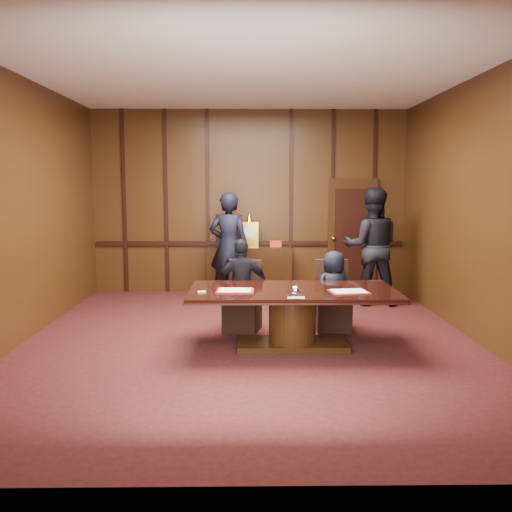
{
  "coord_description": "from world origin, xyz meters",
  "views": [
    {
      "loc": [
        -0.01,
        -7.0,
        2.06
      ],
      "look_at": [
        0.09,
        0.76,
        1.05
      ],
      "focal_mm": 38.0,
      "sensor_mm": 36.0,
      "label": 1
    }
  ],
  "objects": [
    {
      "name": "signatory_left",
      "position": [
        -0.11,
        0.53,
        0.66
      ],
      "size": [
        0.81,
        0.44,
        1.32
      ],
      "primitive_type": "imported",
      "rotation": [
        0.0,
        0.0,
        3.29
      ],
      "color": "black",
      "rests_on": "ground"
    },
    {
      "name": "notepad",
      "position": [
        -0.59,
        -0.47,
        0.77
      ],
      "size": [
        0.11,
        0.08,
        0.01
      ],
      "primitive_type": "cube",
      "rotation": [
        0.0,
        0.0,
        0.16
      ],
      "color": "#E2CB6E",
      "rests_on": "conference_table"
    },
    {
      "name": "witness_left",
      "position": [
        -0.37,
        2.6,
        0.98
      ],
      "size": [
        0.79,
        0.6,
        1.95
      ],
      "primitive_type": "imported",
      "rotation": [
        0.0,
        0.0,
        2.95
      ],
      "color": "black",
      "rests_on": "ground"
    },
    {
      "name": "sideboard",
      "position": [
        0.0,
        3.26,
        0.49
      ],
      "size": [
        1.6,
        0.45,
        1.54
      ],
      "color": "black",
      "rests_on": "ground"
    },
    {
      "name": "folder_right",
      "position": [
        1.22,
        -0.48,
        0.77
      ],
      "size": [
        0.5,
        0.39,
        0.02
      ],
      "rotation": [
        0.0,
        0.0,
        0.14
      ],
      "color": "#A31C0F",
      "rests_on": "conference_table"
    },
    {
      "name": "chair_right",
      "position": [
        1.19,
        0.61,
        0.29
      ],
      "size": [
        0.48,
        0.48,
        0.99
      ],
      "rotation": [
        0.0,
        0.0,
        0.0
      ],
      "color": "black",
      "rests_on": "ground"
    },
    {
      "name": "chair_left",
      "position": [
        -0.1,
        0.61,
        0.29
      ],
      "size": [
        0.58,
        0.58,
        0.99
      ],
      "rotation": [
        0.0,
        0.0,
        -0.23
      ],
      "color": "black",
      "rests_on": "ground"
    },
    {
      "name": "folder_left",
      "position": [
        -0.18,
        -0.39,
        0.77
      ],
      "size": [
        0.47,
        0.35,
        0.02
      ],
      "rotation": [
        0.0,
        0.0,
        -0.03
      ],
      "color": "#A31C0F",
      "rests_on": "conference_table"
    },
    {
      "name": "witness_right",
      "position": [
        2.11,
        2.29,
        1.01
      ],
      "size": [
        1.07,
        0.88,
        2.03
      ],
      "primitive_type": "imported",
      "rotation": [
        0.0,
        0.0,
        3.03
      ],
      "color": "black",
      "rests_on": "ground"
    },
    {
      "name": "inkstand",
      "position": [
        0.54,
        -0.72,
        0.81
      ],
      "size": [
        0.2,
        0.14,
        0.12
      ],
      "color": "white",
      "rests_on": "conference_table"
    },
    {
      "name": "signatory_right",
      "position": [
        1.19,
        0.53,
        0.58
      ],
      "size": [
        0.65,
        0.52,
        1.15
      ],
      "primitive_type": "imported",
      "rotation": [
        0.0,
        0.0,
        3.44
      ],
      "color": "black",
      "rests_on": "ground"
    },
    {
      "name": "room",
      "position": [
        0.07,
        0.14,
        1.72
      ],
      "size": [
        7.0,
        7.04,
        3.5
      ],
      "color": "black",
      "rests_on": "ground"
    },
    {
      "name": "conference_table",
      "position": [
        0.54,
        -0.27,
        0.51
      ],
      "size": [
        2.62,
        1.32,
        0.76
      ],
      "color": "black",
      "rests_on": "ground"
    }
  ]
}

